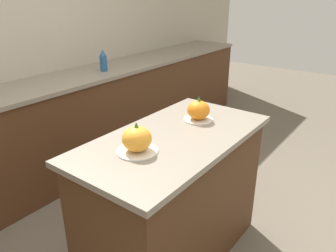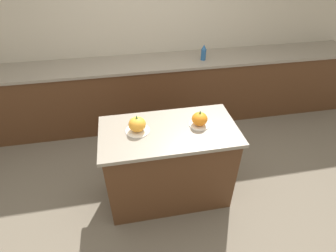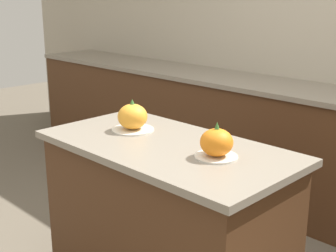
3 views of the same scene
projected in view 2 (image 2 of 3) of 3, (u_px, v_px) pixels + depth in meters
ground_plane at (169, 193)px, 2.91m from camera, size 12.00×12.00×0.00m
wall_back at (145, 30)px, 3.55m from camera, size 8.00×0.06×2.50m
kitchen_island at (169, 164)px, 2.64m from camera, size 1.26×0.66×0.89m
back_counter at (150, 92)px, 3.77m from camera, size 6.00×0.60×0.93m
pumpkin_cake_left at (137, 125)px, 2.32m from camera, size 0.22×0.22×0.17m
pumpkin_cake_right at (200, 119)px, 2.40m from camera, size 0.19×0.19×0.16m
bottle_tall at (204, 53)px, 3.48m from camera, size 0.07×0.07×0.21m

